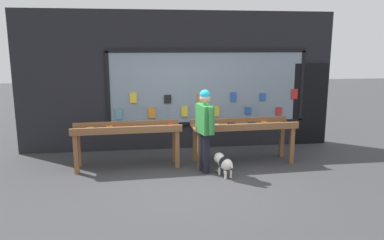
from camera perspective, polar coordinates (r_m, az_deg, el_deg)
The scene contains 6 objects.
ground_plane at distance 7.30m, azimuth 0.14°, elevation -9.15°, with size 40.00×40.00×0.00m, color #38383A.
shopfront_facade at distance 9.26m, azimuth -1.42°, elevation 5.84°, with size 7.75×0.29×3.37m.
display_table_left at distance 7.97m, azimuth -9.85°, elevation -1.94°, with size 2.28×0.70×0.94m.
display_table_right at distance 8.27m, azimuth 7.83°, elevation -1.39°, with size 2.28×0.78×0.94m.
person_browsing at distance 7.51m, azimuth 1.96°, elevation -0.67°, with size 0.32×0.65×1.69m.
small_dog at distance 7.49m, azimuth 4.89°, elevation -6.45°, with size 0.36×0.62×0.42m.
Camera 1 is at (-0.97, -6.77, 2.56)m, focal length 35.00 mm.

